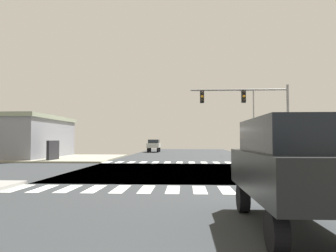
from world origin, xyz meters
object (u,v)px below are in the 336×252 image
suv_nearside_1 (293,163)px  traffic_signal_mast (249,105)px  sedan_crossing_2 (154,145)px  street_lamp (252,116)px

suv_nearside_1 → traffic_signal_mast: bearing=81.6°
traffic_signal_mast → suv_nearside_1: (-2.89, -19.63, -3.34)m
traffic_signal_mast → sedan_crossing_2: bearing=113.9°
traffic_signal_mast → sedan_crossing_2: size_ratio=1.85×
street_lamp → sedan_crossing_2: size_ratio=1.88×
street_lamp → suv_nearside_1: (-5.94, -33.65, -3.43)m
traffic_signal_mast → suv_nearside_1: size_ratio=1.73×
traffic_signal_mast → sedan_crossing_2: (-9.89, 22.28, -3.62)m
street_lamp → suv_nearside_1: bearing=-100.0°
traffic_signal_mast → suv_nearside_1: 20.12m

